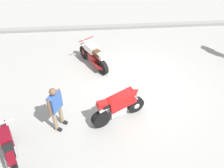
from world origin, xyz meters
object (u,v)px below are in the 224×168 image
Objects in this scene: motorcycle_red_sportbike at (119,105)px; motorcycle_cream_vintage at (93,56)px; motorcycle_maroon_cruiser at (10,148)px; person_in_blue_shirt at (56,106)px.

motorcycle_cream_vintage is at bearing 80.47° from motorcycle_red_sportbike.
motorcycle_red_sportbike is 0.94× the size of motorcycle_maroon_cruiser.
motorcycle_cream_vintage is at bearing -52.52° from motorcycle_maroon_cruiser.
motorcycle_cream_vintage is 3.45m from person_in_blue_shirt.
motorcycle_red_sportbike is at bearing -90.32° from motorcycle_maroon_cruiser.
motorcycle_cream_vintage is 3.10m from motorcycle_red_sportbike.
motorcycle_cream_vintage is 1.04× the size of person_in_blue_shirt.
person_in_blue_shirt reaches higher than motorcycle_maroon_cruiser.
motorcycle_maroon_cruiser is 1.19× the size of person_in_blue_shirt.
motorcycle_cream_vintage is at bearing 99.29° from person_in_blue_shirt.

